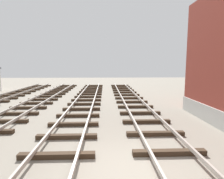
# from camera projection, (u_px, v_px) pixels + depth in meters

# --- Properties ---
(ground_plane) EXTENTS (80.00, 80.00, 0.00)m
(ground_plane) POSITION_uv_depth(u_px,v_px,m) (128.00, 171.00, 5.35)
(ground_plane) COLOR gray
(track_near_building) EXTENTS (2.50, 45.29, 0.32)m
(track_near_building) POSITION_uv_depth(u_px,v_px,m) (180.00, 165.00, 5.39)
(track_near_building) COLOR #38281C
(track_near_building) RESTS_ON ground
(track_centre) EXTENTS (2.50, 45.29, 0.32)m
(track_centre) POSITION_uv_depth(u_px,v_px,m) (49.00, 168.00, 5.25)
(track_centre) COLOR #38281C
(track_centre) RESTS_ON ground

